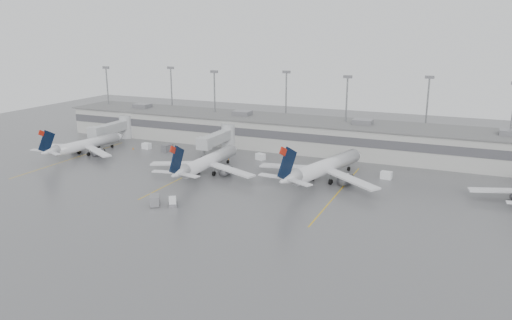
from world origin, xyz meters
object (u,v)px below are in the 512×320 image
at_px(jet_mid_left, 207,162).
at_px(jet_mid_right, 323,167).
at_px(jet_far_left, 84,145).
at_px(baggage_tug, 173,203).

bearing_deg(jet_mid_left, jet_mid_right, 11.69).
height_order(jet_far_left, jet_mid_right, jet_mid_right).
relative_size(jet_far_left, baggage_tug, 9.33).
relative_size(jet_mid_left, baggage_tug, 10.22).
height_order(jet_mid_left, jet_mid_right, jet_mid_right).
xyz_separation_m(jet_far_left, baggage_tug, (43.00, -24.37, -2.14)).
xyz_separation_m(jet_mid_right, baggage_tug, (-21.96, -26.09, -2.71)).
bearing_deg(baggage_tug, jet_mid_left, 67.78).
height_order(jet_far_left, jet_mid_left, jet_mid_left).
relative_size(jet_mid_right, baggage_tug, 11.03).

